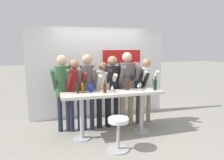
# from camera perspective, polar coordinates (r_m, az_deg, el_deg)

# --- Properties ---
(ground_plane) EXTENTS (40.00, 40.00, 0.00)m
(ground_plane) POSITION_cam_1_polar(r_m,az_deg,el_deg) (4.64, 0.27, -15.36)
(ground_plane) COLOR gray
(back_wall) EXTENTS (3.81, 0.12, 2.47)m
(back_wall) POSITION_cam_1_polar(r_m,az_deg,el_deg) (5.59, -3.65, 2.14)
(back_wall) COLOR white
(back_wall) RESTS_ON ground_plane
(tasting_table) EXTENTS (2.21, 0.52, 0.98)m
(tasting_table) POSITION_cam_1_polar(r_m,az_deg,el_deg) (4.36, 0.28, -5.66)
(tasting_table) COLOR silver
(tasting_table) RESTS_ON ground_plane
(bar_stool) EXTENTS (0.41, 0.41, 0.63)m
(bar_stool) POSITION_cam_1_polar(r_m,az_deg,el_deg) (3.86, 1.80, -13.82)
(bar_stool) COLOR #B2B2B7
(bar_stool) RESTS_ON ground_plane
(person_far_left) EXTENTS (0.47, 0.59, 1.77)m
(person_far_left) POSITION_cam_1_polar(r_m,az_deg,el_deg) (4.62, -13.87, -1.26)
(person_far_left) COLOR #23283D
(person_far_left) RESTS_ON ground_plane
(person_left) EXTENTS (0.45, 0.56, 1.67)m
(person_left) POSITION_cam_1_polar(r_m,az_deg,el_deg) (4.61, -10.50, -2.05)
(person_left) COLOR #23283D
(person_left) RESTS_ON ground_plane
(person_center_left) EXTENTS (0.45, 0.58, 1.79)m
(person_center_left) POSITION_cam_1_polar(r_m,az_deg,el_deg) (4.61, -7.00, -0.92)
(person_center_left) COLOR #23283D
(person_center_left) RESTS_ON ground_plane
(person_center) EXTENTS (0.52, 0.59, 1.59)m
(person_center) POSITION_cam_1_polar(r_m,az_deg,el_deg) (4.77, -2.45, -2.30)
(person_center) COLOR black
(person_center) RESTS_ON ground_plane
(person_center_right) EXTENTS (0.44, 0.55, 1.74)m
(person_center_right) POSITION_cam_1_polar(r_m,az_deg,el_deg) (4.77, 0.15, -0.99)
(person_center_right) COLOR black
(person_center_right) RESTS_ON ground_plane
(person_right) EXTENTS (0.48, 0.58, 1.82)m
(person_right) POSITION_cam_1_polar(r_m,az_deg,el_deg) (4.83, 4.29, -0.36)
(person_right) COLOR gray
(person_right) RESTS_ON ground_plane
(person_far_right) EXTENTS (0.48, 0.54, 1.59)m
(person_far_right) POSITION_cam_1_polar(r_m,az_deg,el_deg) (5.00, 6.62, -1.89)
(person_far_right) COLOR #473D33
(person_far_right) RESTS_ON ground_plane
(person_rightmost) EXTENTS (0.39, 0.50, 1.66)m
(person_rightmost) POSITION_cam_1_polar(r_m,az_deg,el_deg) (5.13, 9.73, -0.95)
(person_rightmost) COLOR gray
(person_rightmost) RESTS_ON ground_plane
(wine_bottle_0) EXTENTS (0.07, 0.07, 0.32)m
(wine_bottle_0) POSITION_cam_1_polar(r_m,az_deg,el_deg) (4.52, 4.60, -1.05)
(wine_bottle_0) COLOR #4C1E0F
(wine_bottle_0) RESTS_ON tasting_table
(wine_bottle_1) EXTENTS (0.06, 0.06, 0.28)m
(wine_bottle_1) POSITION_cam_1_polar(r_m,az_deg,el_deg) (4.24, -9.76, -2.05)
(wine_bottle_1) COLOR black
(wine_bottle_1) RESTS_ON tasting_table
(wine_bottle_2) EXTENTS (0.08, 0.08, 0.31)m
(wine_bottle_2) POSITION_cam_1_polar(r_m,az_deg,el_deg) (4.59, 12.23, -1.09)
(wine_bottle_2) COLOR black
(wine_bottle_2) RESTS_ON tasting_table
(wine_bottle_3) EXTENTS (0.07, 0.07, 0.26)m
(wine_bottle_3) POSITION_cam_1_polar(r_m,az_deg,el_deg) (4.25, -8.42, -2.10)
(wine_bottle_3) COLOR brown
(wine_bottle_3) RESTS_ON tasting_table
(wine_bottle_4) EXTENTS (0.07, 0.07, 0.27)m
(wine_bottle_4) POSITION_cam_1_polar(r_m,az_deg,el_deg) (4.22, -2.06, -2.02)
(wine_bottle_4) COLOR #4C1E0F
(wine_bottle_4) RESTS_ON tasting_table
(wine_glass_0) EXTENTS (0.07, 0.07, 0.18)m
(wine_glass_0) POSITION_cam_1_polar(r_m,az_deg,el_deg) (4.17, 0.08, -2.15)
(wine_glass_0) COLOR silver
(wine_glass_0) RESTS_ON tasting_table
(wine_glass_1) EXTENTS (0.07, 0.07, 0.18)m
(wine_glass_1) POSITION_cam_1_polar(r_m,az_deg,el_deg) (4.46, 7.63, -1.47)
(wine_glass_1) COLOR silver
(wine_glass_1) RESTS_ON tasting_table
(wine_glass_2) EXTENTS (0.07, 0.07, 0.18)m
(wine_glass_2) POSITION_cam_1_polar(r_m,az_deg,el_deg) (4.60, 8.10, -1.16)
(wine_glass_2) COLOR silver
(wine_glass_2) RESTS_ON tasting_table
(decorative_vase) EXTENTS (0.13, 0.13, 0.22)m
(decorative_vase) POSITION_cam_1_polar(r_m,az_deg,el_deg) (4.32, -5.99, -2.29)
(decorative_vase) COLOR navy
(decorative_vase) RESTS_ON tasting_table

